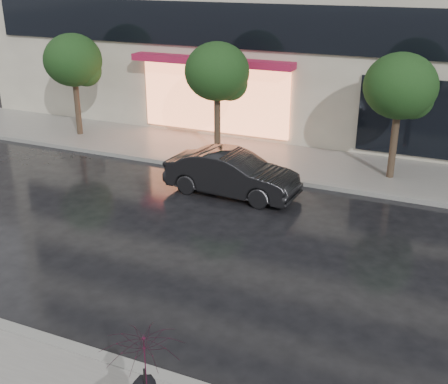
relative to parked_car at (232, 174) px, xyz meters
The scene contains 8 objects.
ground 7.01m from the parked_car, 80.86° to the right, with size 120.00×120.00×0.00m, color black.
sidewalk_far 3.58m from the parked_car, 71.71° to the left, with size 60.00×3.50×0.12m, color slate.
curb_near 7.99m from the parked_car, 82.00° to the right, with size 60.00×0.25×0.14m, color gray.
curb_far 2.04m from the parked_car, 55.36° to the left, with size 60.00×0.25×0.14m, color gray.
tree_far_west 8.73m from the parked_car, 158.18° to the left, with size 2.20×2.20×3.99m.
tree_mid_west 4.28m from the parked_car, 120.27° to the left, with size 2.20×2.20×3.99m.
tree_mid_east 5.69m from the parked_car, 36.94° to the left, with size 2.20×2.20×3.99m.
parked_car is the anchor object (origin of this frame).
Camera 1 is at (4.97, -7.30, 6.35)m, focal length 45.00 mm.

